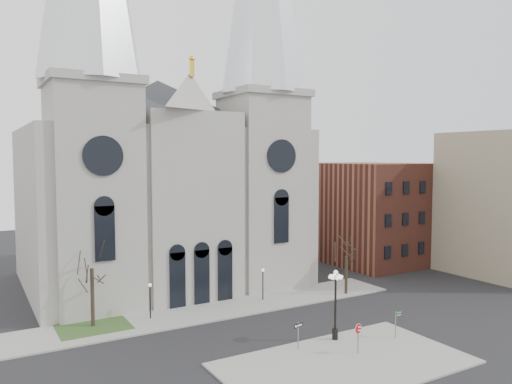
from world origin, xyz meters
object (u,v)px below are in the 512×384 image
one_way_sign (298,331)px  street_name_sign (396,322)px  stop_sign (358,332)px  globe_lamp (335,296)px

one_way_sign → street_name_sign: street_name_sign is taller
stop_sign → one_way_sign: 4.53m
one_way_sign → street_name_sign: bearing=-26.2°
stop_sign → globe_lamp: size_ratio=0.40×
globe_lamp → one_way_sign: 4.30m
globe_lamp → street_name_sign: globe_lamp is taller
street_name_sign → stop_sign: bearing=-173.1°
stop_sign → one_way_sign: size_ratio=1.10×
stop_sign → street_name_sign: 4.96m
globe_lamp → street_name_sign: size_ratio=2.58×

